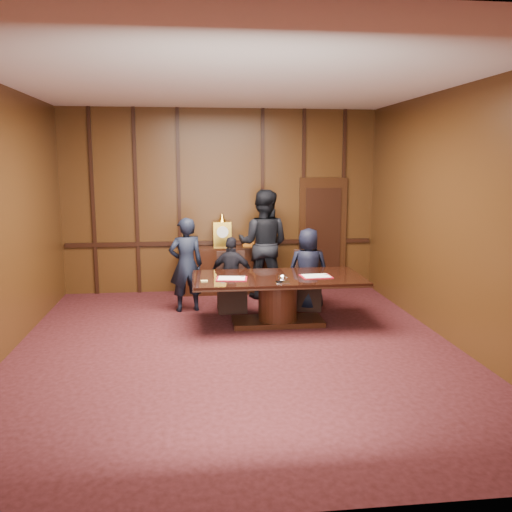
{
  "coord_description": "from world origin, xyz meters",
  "views": [
    {
      "loc": [
        -0.57,
        -6.96,
        2.49
      ],
      "look_at": [
        0.41,
        1.3,
        1.05
      ],
      "focal_mm": 38.0,
      "sensor_mm": 36.0,
      "label": 1
    }
  ],
  "objects": [
    {
      "name": "witness_right",
      "position": [
        0.73,
        2.83,
        1.0
      ],
      "size": [
        1.17,
        1.03,
        2.01
      ],
      "primitive_type": "imported",
      "rotation": [
        0.0,
        0.0,
        2.82
      ],
      "color": "black",
      "rests_on": "ground"
    },
    {
      "name": "inkstand",
      "position": [
        0.73,
        0.65,
        0.81
      ],
      "size": [
        0.2,
        0.14,
        0.12
      ],
      "color": "white",
      "rests_on": "conference_table"
    },
    {
      "name": "sideboard",
      "position": [
        0.0,
        3.26,
        0.49
      ],
      "size": [
        1.6,
        0.45,
        1.54
      ],
      "color": "black",
      "rests_on": "ground"
    },
    {
      "name": "signatory_left",
      "position": [
        0.08,
        1.9,
        0.64
      ],
      "size": [
        0.8,
        0.48,
        1.27
      ],
      "primitive_type": "imported",
      "rotation": [
        0.0,
        0.0,
        2.89
      ],
      "color": "black",
      "rests_on": "ground"
    },
    {
      "name": "chair_left",
      "position": [
        0.08,
        1.98,
        0.29
      ],
      "size": [
        0.48,
        0.48,
        0.99
      ],
      "rotation": [
        0.0,
        0.0,
        0.0
      ],
      "color": "black",
      "rests_on": "ground"
    },
    {
      "name": "folder_right",
      "position": [
        1.31,
        1.0,
        0.77
      ],
      "size": [
        0.48,
        0.36,
        0.02
      ],
      "rotation": [
        0.0,
        0.0,
        0.06
      ],
      "color": "maroon",
      "rests_on": "conference_table"
    },
    {
      "name": "signatory_right",
      "position": [
        1.38,
        1.9,
        0.7
      ],
      "size": [
        0.74,
        0.54,
        1.4
      ],
      "primitive_type": "imported",
      "rotation": [
        0.0,
        0.0,
        3.0
      ],
      "color": "black",
      "rests_on": "ground"
    },
    {
      "name": "chair_right",
      "position": [
        1.39,
        1.98,
        0.29
      ],
      "size": [
        0.57,
        0.57,
        0.99
      ],
      "rotation": [
        0.0,
        0.0,
        -0.21
      ],
      "color": "black",
      "rests_on": "ground"
    },
    {
      "name": "witness_left",
      "position": [
        -0.68,
        2.05,
        0.8
      ],
      "size": [
        0.65,
        0.49,
        1.59
      ],
      "primitive_type": "imported",
      "rotation": [
        0.0,
        0.0,
        3.34
      ],
      "color": "black",
      "rests_on": "ground"
    },
    {
      "name": "conference_table",
      "position": [
        0.73,
        1.1,
        0.51
      ],
      "size": [
        2.62,
        1.32,
        0.76
      ],
      "color": "black",
      "rests_on": "ground"
    },
    {
      "name": "notepad",
      "position": [
        -0.4,
        0.87,
        0.77
      ],
      "size": [
        0.1,
        0.07,
        0.01
      ],
      "primitive_type": "cube",
      "rotation": [
        0.0,
        0.0,
        0.02
      ],
      "color": "#E0C96D",
      "rests_on": "conference_table"
    },
    {
      "name": "folder_left",
      "position": [
        0.01,
        0.98,
        0.77
      ],
      "size": [
        0.5,
        0.39,
        0.02
      ],
      "rotation": [
        0.0,
        0.0,
        -0.13
      ],
      "color": "maroon",
      "rests_on": "conference_table"
    },
    {
      "name": "room",
      "position": [
        0.07,
        0.14,
        1.72
      ],
      "size": [
        7.0,
        7.04,
        3.5
      ],
      "color": "black",
      "rests_on": "ground"
    }
  ]
}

